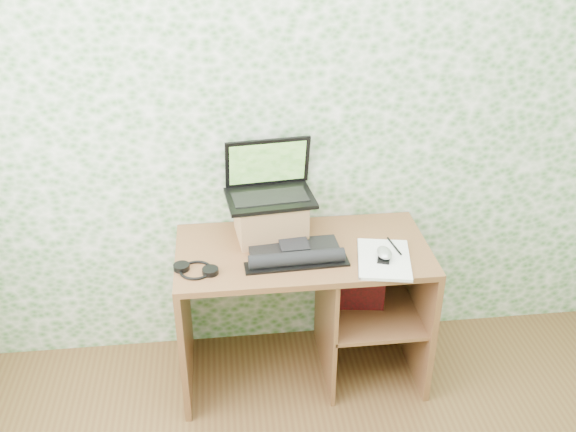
{
  "coord_description": "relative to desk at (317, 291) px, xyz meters",
  "views": [
    {
      "loc": [
        -0.36,
        -1.12,
        2.35
      ],
      "look_at": [
        -0.08,
        1.39,
        0.96
      ],
      "focal_mm": 40.0,
      "sensor_mm": 36.0,
      "label": 1
    }
  ],
  "objects": [
    {
      "name": "wall_back",
      "position": [
        -0.08,
        0.28,
        0.82
      ],
      "size": [
        3.5,
        0.0,
        3.5
      ],
      "primitive_type": "plane",
      "rotation": [
        1.57,
        0.0,
        0.0
      ],
      "color": "white",
      "rests_on": "ground"
    },
    {
      "name": "desk",
      "position": [
        0.0,
        0.0,
        0.0
      ],
      "size": [
        1.2,
        0.6,
        0.75
      ],
      "color": "brown",
      "rests_on": "floor"
    },
    {
      "name": "riser",
      "position": [
        -0.22,
        0.12,
        0.37
      ],
      "size": [
        0.35,
        0.3,
        0.19
      ],
      "primitive_type": "cube",
      "rotation": [
        0.0,
        0.0,
        0.1
      ],
      "color": "#936342",
      "rests_on": "desk"
    },
    {
      "name": "laptop",
      "position": [
        -0.22,
        0.16,
        0.53
      ],
      "size": [
        0.44,
        0.33,
        0.27
      ],
      "rotation": [
        0.0,
        0.0,
        0.1
      ],
      "color": "black",
      "rests_on": "riser"
    },
    {
      "name": "keyboard",
      "position": [
        -0.12,
        -0.1,
        0.29
      ],
      "size": [
        0.48,
        0.26,
        0.07
      ],
      "rotation": [
        0.0,
        0.0,
        0.05
      ],
      "color": "black",
      "rests_on": "desk"
    },
    {
      "name": "headphones",
      "position": [
        -0.58,
        -0.17,
        0.28
      ],
      "size": [
        0.2,
        0.19,
        0.03
      ],
      "rotation": [
        0.0,
        0.0,
        -0.35
      ],
      "color": "black",
      "rests_on": "desk"
    },
    {
      "name": "notepad",
      "position": [
        0.28,
        -0.18,
        0.28
      ],
      "size": [
        0.29,
        0.37,
        0.02
      ],
      "primitive_type": "cube",
      "rotation": [
        0.0,
        0.0,
        -0.19
      ],
      "color": "white",
      "rests_on": "desk"
    },
    {
      "name": "mouse",
      "position": [
        0.28,
        -0.18,
        0.3
      ],
      "size": [
        0.1,
        0.12,
        0.04
      ],
      "primitive_type": "ellipsoid",
      "rotation": [
        0.0,
        0.0,
        -0.32
      ],
      "color": "silver",
      "rests_on": "notepad"
    },
    {
      "name": "pen",
      "position": [
        0.35,
        -0.09,
        0.29
      ],
      "size": [
        0.03,
        0.16,
        0.01
      ],
      "primitive_type": "cylinder",
      "rotation": [
        1.57,
        0.0,
        0.15
      ],
      "color": "black",
      "rests_on": "notepad"
    },
    {
      "name": "red_box",
      "position": [
        0.22,
        -0.03,
        0.04
      ],
      "size": [
        0.23,
        0.1,
        0.27
      ],
      "primitive_type": "cube",
      "rotation": [
        0.0,
        0.0,
        -0.14
      ],
      "color": "maroon",
      "rests_on": "desk"
    }
  ]
}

